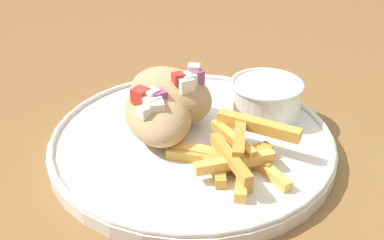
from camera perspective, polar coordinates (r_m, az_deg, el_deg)
table at (r=0.56m, az=0.73°, el=-5.08°), size 1.46×1.46×0.70m
plate at (r=0.48m, az=0.00°, el=-2.50°), size 0.30×0.30×0.02m
pita_sandwich_near at (r=0.48m, az=-4.39°, el=1.22°), size 0.14×0.14×0.06m
pita_sandwich_far at (r=0.50m, az=-2.67°, el=3.29°), size 0.10×0.07×0.07m
fries_pile at (r=0.43m, az=5.49°, el=-4.36°), size 0.12×0.10×0.03m
sauce_ramekin at (r=0.51m, az=9.36°, el=2.98°), size 0.08×0.08×0.04m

